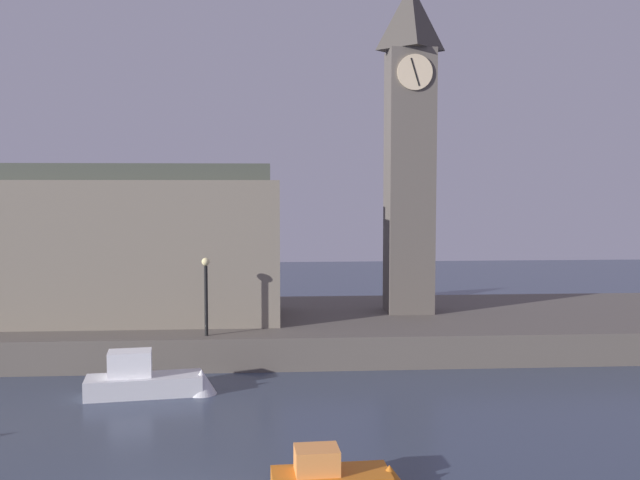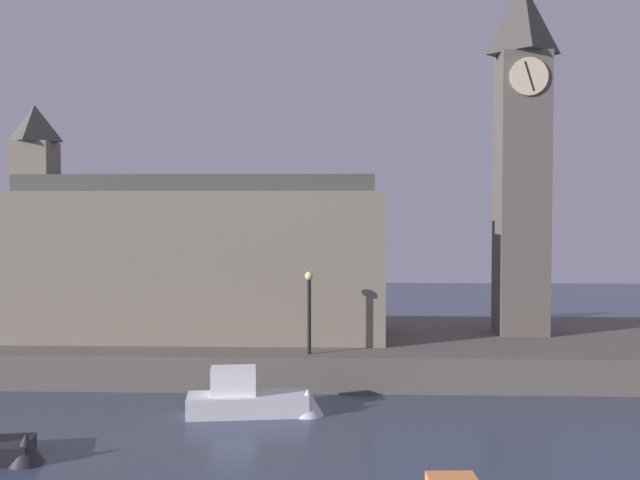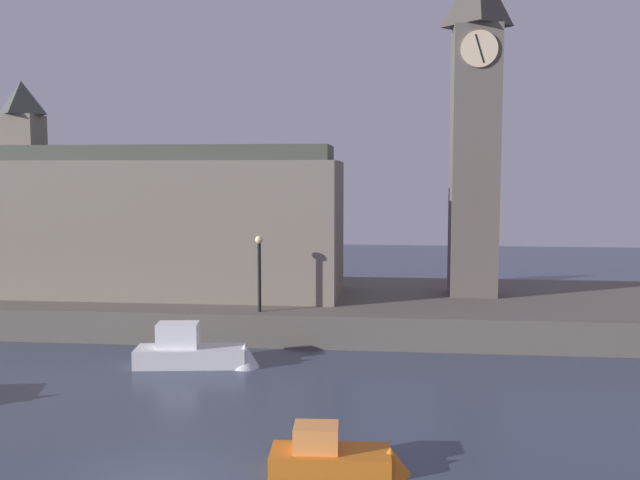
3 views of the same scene
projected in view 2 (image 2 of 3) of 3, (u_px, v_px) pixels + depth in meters
The scene contains 5 objects.
far_embankment at pixel (317, 348), 36.07m from camera, with size 70.00×12.00×1.50m, color #5B544C.
clock_tower at pixel (522, 154), 35.76m from camera, with size 2.59×2.63×17.07m.
parliament_hall at pixel (192, 257), 35.39m from camera, with size 17.80×6.02×11.14m.
streetlamp at pixel (309, 302), 30.78m from camera, with size 0.36×0.36×3.49m.
boat_ferry_white at pixel (259, 400), 27.07m from camera, with size 5.29×2.09×1.89m.
Camera 2 is at (1.40, -15.79, 7.59)m, focal length 41.13 mm.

